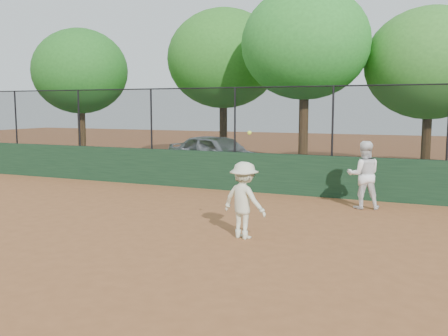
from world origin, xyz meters
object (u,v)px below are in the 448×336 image
at_px(player_second, 364,175).
at_px(tree_2, 305,44).
at_px(tree_0, 80,72).
at_px(parked_car, 218,154).
at_px(tree_1, 223,59).
at_px(tree_3, 430,64).
at_px(player_main, 244,200).

height_order(player_second, tree_2, tree_2).
bearing_deg(tree_2, tree_0, -179.22).
relative_size(parked_car, player_second, 2.60).
relative_size(tree_1, tree_3, 1.13).
bearing_deg(tree_3, tree_0, -173.33).
bearing_deg(tree_2, tree_1, 149.08).
xyz_separation_m(player_main, tree_1, (-5.90, 12.38, 4.02)).
height_order(player_second, tree_3, tree_3).
xyz_separation_m(tree_1, tree_2, (4.55, -2.72, 0.15)).
height_order(tree_0, tree_2, tree_2).
distance_m(player_second, tree_0, 15.03).
bearing_deg(tree_3, player_second, -99.64).
distance_m(parked_car, player_main, 9.70).
bearing_deg(tree_0, player_main, -38.84).
bearing_deg(tree_0, parked_car, -7.07).
bearing_deg(parked_car, tree_0, 103.03).
height_order(player_second, player_main, player_main).
relative_size(player_second, tree_0, 0.28).
xyz_separation_m(parked_car, player_second, (6.21, -4.67, 0.10)).
xyz_separation_m(player_second, tree_0, (-13.56, 5.58, 3.33)).
bearing_deg(tree_3, player_main, -104.86).
relative_size(tree_2, tree_3, 1.12).
bearing_deg(tree_0, tree_1, 25.84).
bearing_deg(parked_car, tree_1, 40.79).
xyz_separation_m(parked_car, tree_2, (3.12, 1.05, 4.17)).
bearing_deg(player_second, tree_1, -65.43).
xyz_separation_m(parked_car, tree_0, (-7.35, 0.91, 3.42)).
bearing_deg(player_main, tree_0, 141.16).
relative_size(player_main, tree_1, 0.31).
relative_size(player_second, player_main, 0.80).
distance_m(tree_1, tree_3, 8.97).
bearing_deg(tree_2, parked_car, -161.34).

